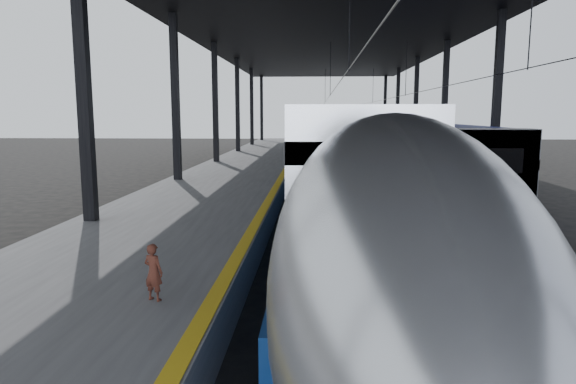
{
  "coord_description": "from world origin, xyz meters",
  "views": [
    {
      "loc": [
        1.07,
        -10.09,
        4.21
      ],
      "look_at": [
        0.28,
        4.49,
        2.0
      ],
      "focal_mm": 32.0,
      "sensor_mm": 36.0,
      "label": 1
    }
  ],
  "objects": [
    {
      "name": "platform",
      "position": [
        -3.5,
        20.0,
        0.5
      ],
      "size": [
        6.0,
        80.0,
        1.0
      ],
      "primitive_type": "cube",
      "color": "#4C4C4F",
      "rests_on": "ground"
    },
    {
      "name": "tgv_train",
      "position": [
        2.0,
        23.52,
        2.05
      ],
      "size": [
        3.06,
        65.2,
        4.39
      ],
      "color": "silver",
      "rests_on": "ground"
    },
    {
      "name": "child",
      "position": [
        -1.72,
        -1.65,
        1.51
      ],
      "size": [
        0.44,
        0.37,
        1.02
      ],
      "primitive_type": "imported",
      "rotation": [
        0.0,
        0.0,
        2.75
      ],
      "color": "#50251A",
      "rests_on": "platform"
    },
    {
      "name": "canopy",
      "position": [
        1.9,
        20.0,
        9.12
      ],
      "size": [
        18.0,
        75.0,
        9.47
      ],
      "color": "black",
      "rests_on": "ground"
    },
    {
      "name": "ground",
      "position": [
        0.0,
        0.0,
        0.0
      ],
      "size": [
        160.0,
        160.0,
        0.0
      ],
      "primitive_type": "plane",
      "color": "black",
      "rests_on": "ground"
    },
    {
      "name": "second_train",
      "position": [
        7.0,
        34.24,
        1.9
      ],
      "size": [
        2.72,
        56.05,
        3.75
      ],
      "color": "navy",
      "rests_on": "ground"
    },
    {
      "name": "rails",
      "position": [
        4.5,
        20.0,
        0.08
      ],
      "size": [
        6.52,
        80.0,
        0.16
      ],
      "color": "slate",
      "rests_on": "ground"
    },
    {
      "name": "yellow_strip",
      "position": [
        -0.7,
        20.0,
        1.0
      ],
      "size": [
        0.3,
        80.0,
        0.01
      ],
      "primitive_type": "cube",
      "color": "gold",
      "rests_on": "platform"
    }
  ]
}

